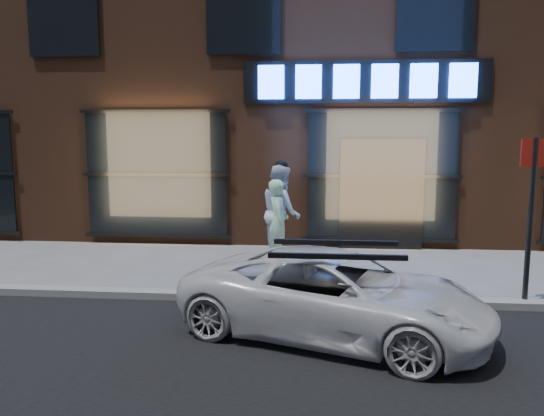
{
  "coord_description": "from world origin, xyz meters",
  "views": [
    {
      "loc": [
        -1.3,
        -7.67,
        2.52
      ],
      "look_at": [
        -2.17,
        1.6,
        1.2
      ],
      "focal_mm": 35.0,
      "sensor_mm": 36.0,
      "label": 1
    }
  ],
  "objects": [
    {
      "name": "man_bowtie",
      "position": [
        -2.12,
        2.34,
        0.82
      ],
      "size": [
        0.48,
        0.65,
        1.64
      ],
      "primitive_type": "imported",
      "rotation": [
        0.0,
        0.0,
        1.72
      ],
      "color": "#B6F0D3",
      "rests_on": "ground"
    },
    {
      "name": "ground",
      "position": [
        0.0,
        0.0,
        0.0
      ],
      "size": [
        90.0,
        90.0,
        0.0
      ],
      "primitive_type": "plane",
      "color": "slate",
      "rests_on": "ground"
    },
    {
      "name": "sign_post",
      "position": [
        1.68,
        0.11,
        1.49
      ],
      "size": [
        0.39,
        0.08,
        2.46
      ],
      "rotation": [
        0.0,
        0.0,
        0.12
      ],
      "color": "#262628",
      "rests_on": "ground"
    },
    {
      "name": "curb",
      "position": [
        0.0,
        0.0,
        0.06
      ],
      "size": [
        60.0,
        0.25,
        0.12
      ],
      "primitive_type": "cube",
      "color": "gray",
      "rests_on": "ground"
    },
    {
      "name": "white_suv",
      "position": [
        -1.11,
        -1.28,
        0.53
      ],
      "size": [
        4.19,
        2.92,
        1.06
      ],
      "primitive_type": "imported",
      "rotation": [
        0.0,
        0.0,
        1.23
      ],
      "color": "silver",
      "rests_on": "ground"
    },
    {
      "name": "storefront_building",
      "position": [
        -0.0,
        7.99,
        5.15
      ],
      "size": [
        30.2,
        8.28,
        10.3
      ],
      "color": "#54301E",
      "rests_on": "ground"
    },
    {
      "name": "man_cap",
      "position": [
        -2.1,
        2.8,
        0.95
      ],
      "size": [
        0.96,
        1.1,
        1.91
      ],
      "primitive_type": "imported",
      "rotation": [
        0.0,
        0.0,
        1.87
      ],
      "color": "white",
      "rests_on": "ground"
    }
  ]
}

